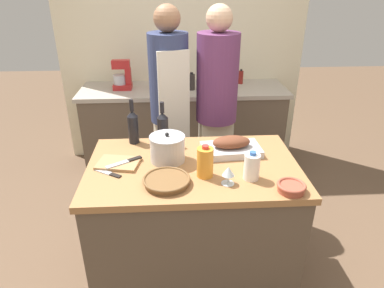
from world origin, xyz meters
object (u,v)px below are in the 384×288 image
(wine_glass_right, at_px, (228,172))
(wine_glass_left, at_px, (172,137))
(wine_bottle_dark, at_px, (133,126))
(person_cook_guest, at_px, (216,105))
(roasting_pan, at_px, (231,147))
(condiment_bottle_extra, at_px, (153,81))
(wine_bottle_green, at_px, (163,127))
(person_cook_aproned, at_px, (170,104))
(knife_paring, at_px, (109,173))
(stand_mixer, at_px, (122,77))
(stock_pot, at_px, (167,148))
(juice_jug, at_px, (205,162))
(condiment_bottle_tall, at_px, (192,82))
(mixing_bowl, at_px, (291,187))
(wicker_basket, at_px, (167,181))
(knife_chef, at_px, (125,162))
(condiment_bottle_short, at_px, (241,77))
(milk_jug, at_px, (252,167))
(cutting_board, at_px, (118,163))

(wine_glass_right, bearing_deg, wine_glass_left, 123.13)
(wine_bottle_dark, height_order, person_cook_guest, person_cook_guest)
(roasting_pan, bearing_deg, condiment_bottle_extra, 111.21)
(wine_bottle_green, relative_size, person_cook_aproned, 0.17)
(wine_glass_right, bearing_deg, knife_paring, 167.76)
(knife_paring, xyz_separation_m, stand_mixer, (-0.12, 1.64, 0.12))
(wine_bottle_green, xyz_separation_m, wine_glass_right, (0.36, -0.54, -0.04))
(stock_pot, xyz_separation_m, juice_jug, (0.21, -0.20, 0.01))
(roasting_pan, xyz_separation_m, condiment_bottle_tall, (-0.17, 1.36, 0.04))
(mixing_bowl, xyz_separation_m, condiment_bottle_tall, (-0.42, 1.81, 0.06))
(roasting_pan, distance_m, condiment_bottle_extra, 1.53)
(juice_jug, relative_size, wine_glass_right, 1.82)
(wicker_basket, xyz_separation_m, stand_mixer, (-0.45, 1.76, 0.10))
(wine_bottle_dark, bearing_deg, wine_glass_left, -20.55)
(roasting_pan, height_order, juice_jug, juice_jug)
(knife_paring, xyz_separation_m, person_cook_aproned, (0.35, 0.92, 0.08))
(juice_jug, bearing_deg, wine_glass_left, 116.27)
(wine_glass_right, relative_size, person_cook_guest, 0.06)
(mixing_bowl, xyz_separation_m, person_cook_aproned, (-0.63, 1.16, 0.06))
(wicker_basket, xyz_separation_m, stock_pot, (0.01, 0.27, 0.06))
(wine_bottle_green, distance_m, knife_chef, 0.39)
(condiment_bottle_extra, bearing_deg, wine_glass_right, -74.98)
(juice_jug, bearing_deg, condiment_bottle_tall, 89.31)
(mixing_bowl, xyz_separation_m, wine_bottle_green, (-0.68, 0.64, 0.09))
(stock_pot, xyz_separation_m, knife_chef, (-0.25, -0.04, -0.06))
(knife_chef, distance_m, condiment_bottle_short, 1.94)
(stock_pot, height_order, milk_jug, stock_pot)
(wine_bottle_dark, xyz_separation_m, condiment_bottle_extra, (0.08, 1.23, -0.04))
(cutting_board, distance_m, wine_bottle_dark, 0.33)
(knife_chef, bearing_deg, milk_jug, -15.31)
(knife_chef, bearing_deg, stand_mixer, 97.40)
(knife_chef, distance_m, knife_paring, 0.13)
(wicker_basket, relative_size, knife_chef, 1.25)
(wicker_basket, xyz_separation_m, wine_bottle_dark, (-0.22, 0.53, 0.10))
(milk_jug, distance_m, wine_glass_left, 0.59)
(condiment_bottle_tall, bearing_deg, cutting_board, -109.66)
(milk_jug, bearing_deg, condiment_bottle_short, 81.11)
(stock_pot, relative_size, wine_glass_left, 1.97)
(wicker_basket, xyz_separation_m, person_cook_guest, (0.40, 1.03, 0.06))
(wine_glass_left, height_order, knife_chef, wine_glass_left)
(milk_jug, height_order, condiment_bottle_short, milk_jug)
(wicker_basket, height_order, person_cook_aproned, person_cook_aproned)
(roasting_pan, relative_size, milk_jug, 2.32)
(stand_mixer, bearing_deg, person_cook_guest, -40.92)
(wine_bottle_green, xyz_separation_m, knife_chef, (-0.22, -0.30, -0.09))
(wine_bottle_green, xyz_separation_m, condiment_bottle_extra, (-0.12, 1.24, -0.03))
(person_cook_guest, bearing_deg, wine_glass_right, -98.24)
(condiment_bottle_extra, bearing_deg, mixing_bowl, -66.98)
(person_cook_aproned, height_order, person_cook_guest, same)
(roasting_pan, relative_size, wine_bottle_green, 1.34)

